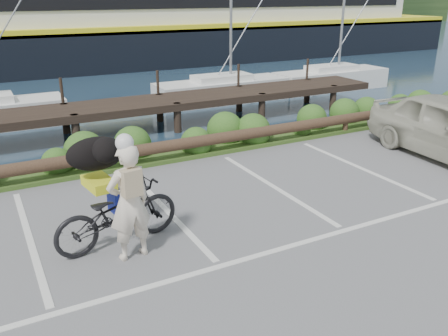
{
  "coord_description": "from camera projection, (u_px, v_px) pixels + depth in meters",
  "views": [
    {
      "loc": [
        -3.04,
        -6.24,
        4.14
      ],
      "look_at": [
        0.79,
        0.97,
        1.1
      ],
      "focal_mm": 38.0,
      "sensor_mm": 36.0,
      "label": 1
    }
  ],
  "objects": [
    {
      "name": "log_rail",
      "position": [
        127.0,
        170.0,
        11.75
      ],
      "size": [
        32.0,
        0.3,
        0.6
      ],
      "primitive_type": null,
      "color": "#443021",
      "rests_on": "ground"
    },
    {
      "name": "dog",
      "position": [
        96.0,
        154.0,
        8.32
      ],
      "size": [
        0.66,
        1.11,
        0.6
      ],
      "primitive_type": "ellipsoid",
      "rotation": [
        0.0,
        0.0,
        1.72
      ],
      "color": "black",
      "rests_on": "bicycle"
    },
    {
      "name": "ground",
      "position": [
        210.0,
        255.0,
        7.94
      ],
      "size": [
        72.0,
        72.0,
        0.0
      ],
      "primitive_type": "plane",
      "color": "#5F5F61"
    },
    {
      "name": "vegetation_strip",
      "position": [
        119.0,
        160.0,
        12.31
      ],
      "size": [
        34.0,
        1.6,
        0.1
      ],
      "primitive_type": "cube",
      "color": "#3D5B21",
      "rests_on": "ground"
    },
    {
      "name": "cyclist",
      "position": [
        129.0,
        203.0,
        7.56
      ],
      "size": [
        0.78,
        0.57,
        1.96
      ],
      "primitive_type": "imported",
      "rotation": [
        0.0,
        0.0,
        3.29
      ],
      "color": "#EEE1CA",
      "rests_on": "ground"
    },
    {
      "name": "bicycle",
      "position": [
        117.0,
        213.0,
        8.09
      ],
      "size": [
        2.32,
        1.1,
        1.17
      ],
      "primitive_type": "imported",
      "rotation": [
        0.0,
        0.0,
        1.72
      ],
      "color": "black",
      "rests_on": "ground"
    }
  ]
}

